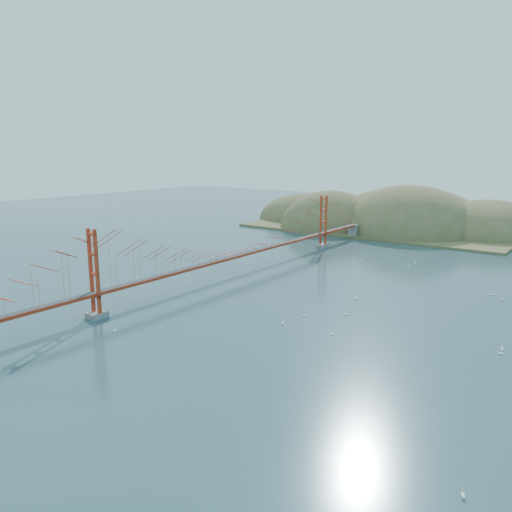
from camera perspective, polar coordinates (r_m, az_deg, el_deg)
The scene contains 18 objects.
ground at distance 88.71m, azimuth -1.86°, elevation -1.94°, with size 320.00×320.00×0.00m, color #294753.
bridge at distance 87.43m, azimuth -1.82°, elevation 2.55°, with size 2.20×94.40×12.00m.
far_headlands at distance 146.85m, azimuth 15.72°, elevation 3.19°, with size 84.00×58.00×25.00m.
sailboat_10 at distance 63.08m, azimuth -15.83°, elevation -8.13°, with size 0.49×0.56×0.64m.
sailboat_13 at distance 60.30m, azimuth 26.27°, elevation -9.88°, with size 0.64×0.64×0.72m.
sailboat_6 at distance 60.27m, azimuth 8.69°, elevation -8.76°, with size 0.53×0.53×0.56m.
sailboat_4 at distance 81.14m, azimuth 26.34°, elevation -4.44°, with size 0.51×0.51×0.57m.
sailboat_14 at distance 66.24m, azimuth 5.57°, elevation -6.73°, with size 0.62×0.62×0.65m.
sailboat_8 at distance 83.15m, azimuth 25.27°, elevation -3.95°, with size 0.61×0.54×0.69m.
sailboat_7 at distance 101.18m, azimuth 17.72°, elevation -0.69°, with size 0.51×0.45×0.58m.
sailboat_12 at distance 97.77m, azimuth 17.05°, elevation -1.07°, with size 0.56×0.52×0.63m.
sailboat_0 at distance 63.17m, azimuth 3.05°, elevation -7.64°, with size 0.53×0.59×0.67m.
sailboat_3 at distance 87.72m, azimuth 10.81°, elevation -2.21°, with size 0.62×0.57×0.70m.
sailboat_2 at distance 67.60m, azimuth 10.21°, elevation -6.49°, with size 0.52×0.49×0.59m.
sailboat_16 at distance 100.37m, azimuth 12.02°, elevation -0.48°, with size 0.51×0.51×0.57m.
sailboat_5 at distance 61.58m, azimuth 26.32°, elevation -9.44°, with size 0.59×0.64×0.72m.
sailboat_extra_0 at distance 74.83m, azimuth 11.37°, elevation -4.71°, with size 0.47×0.58×0.68m.
sailboat_extra_1 at distance 37.15m, azimuth 22.57°, elevation -23.84°, with size 0.57×0.57×0.61m.
Camera 1 is at (53.59, -67.39, 21.35)m, focal length 35.00 mm.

